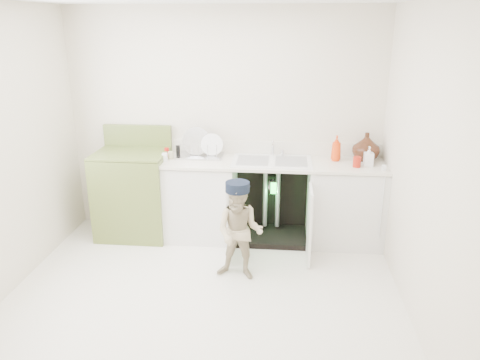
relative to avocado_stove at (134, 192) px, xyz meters
The scene contains 5 objects.
ground 1.62m from the avocado_stove, 49.82° to the right, with size 3.50×3.50×0.00m, color silver.
room_shell 1.72m from the avocado_stove, 49.82° to the right, with size 6.00×5.50×1.26m.
counter_run 1.57m from the avocado_stove, ahead, with size 2.44×1.02×1.20m.
avocado_stove is the anchor object (origin of this frame).
repair_worker 1.55m from the avocado_stove, 34.10° to the right, with size 0.58×0.77×0.95m.
Camera 1 is at (0.67, -3.62, 2.32)m, focal length 35.00 mm.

